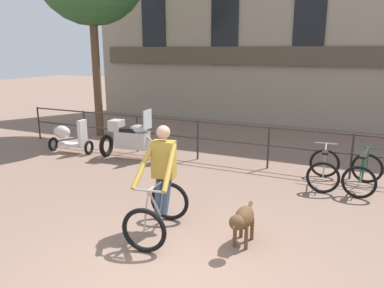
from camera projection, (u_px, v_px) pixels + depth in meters
ground_plane at (168, 286)px, 4.63m from camera, size 60.00×60.00×0.00m
canal_railing at (269, 140)px, 9.04m from camera, size 15.05×0.05×1.05m
building_facade at (311, 12)px, 13.31m from camera, size 18.00×0.72×8.29m
cyclist_with_bike at (160, 186)px, 5.85m from camera, size 0.85×1.26×1.70m
dog at (243, 220)px, 5.47m from camera, size 0.27×0.93×0.61m
parked_motorcycle at (132, 139)px, 9.84m from camera, size 1.76×0.78×1.35m
parked_bicycle_near_lamp at (324, 169)px, 8.00m from camera, size 0.73×1.15×0.86m
parked_bicycle_mid_left at (363, 174)px, 7.69m from camera, size 0.81×1.19×0.86m
parked_scooter at (69, 137)px, 10.51m from camera, size 1.31×0.52×0.96m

